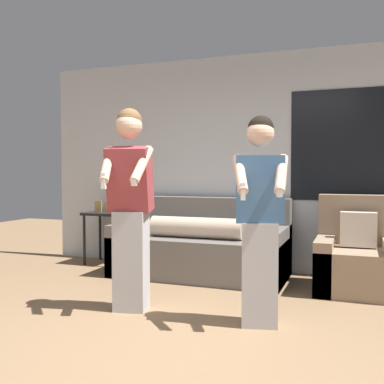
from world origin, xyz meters
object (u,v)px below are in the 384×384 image
(armchair, at_px, (358,260))
(person_right, at_px, (260,218))
(person_left, at_px, (130,205))
(couch, at_px, (201,248))
(side_table, at_px, (109,219))

(armchair, bearing_deg, person_right, -118.00)
(person_left, bearing_deg, couch, 84.69)
(person_right, bearing_deg, side_table, 144.53)
(couch, height_order, armchair, armchair)
(couch, relative_size, side_table, 2.39)
(person_left, bearing_deg, person_right, 0.89)
(person_right, bearing_deg, person_left, -179.11)
(side_table, distance_m, person_left, 2.17)
(couch, xyz_separation_m, armchair, (1.76, -0.10, -0.00))
(couch, relative_size, person_left, 1.13)
(couch, height_order, side_table, couch)
(armchair, distance_m, person_right, 1.68)
(couch, bearing_deg, person_left, -95.31)
(couch, distance_m, armchair, 1.76)
(side_table, distance_m, person_right, 2.97)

